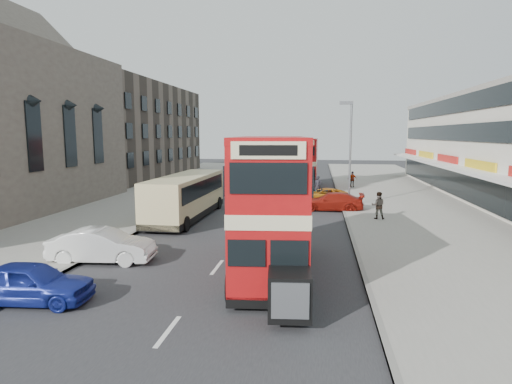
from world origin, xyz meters
The scene contains 18 objects.
ground centered at (0.00, 0.00, 0.00)m, with size 160.00×160.00×0.00m, color #28282B.
road_surface centered at (0.00, 20.00, 0.01)m, with size 12.00×90.00×0.01m, color #28282B.
pavement_right centered at (12.00, 20.00, 0.07)m, with size 12.00×90.00×0.15m, color gray.
pavement_left centered at (-12.00, 20.00, 0.07)m, with size 12.00×90.00×0.15m, color gray.
kerb_left centered at (-6.10, 20.00, 0.07)m, with size 0.20×90.00×0.16m, color gray.
kerb_right centered at (6.10, 20.00, 0.07)m, with size 0.20×90.00×0.16m, color gray.
brick_terrace centered at (-22.00, 38.00, 6.00)m, with size 14.00×28.00×12.00m, color #66594C.
street_lamp centered at (6.52, 18.00, 4.78)m, with size 1.00×0.20×8.12m.
bus_main centered at (2.33, 1.67, 2.83)m, with size 3.57×9.84×5.38m.
bus_second centered at (2.79, 30.44, 2.63)m, with size 2.58×9.10×5.00m.
coach centered at (-4.57, 12.16, 1.60)m, with size 2.80×10.24×2.70m.
car_left_near centered at (-5.31, -2.66, 0.71)m, with size 1.67×4.15×1.41m, color navy.
car_left_front centered at (-5.23, 2.00, 0.75)m, with size 1.59×4.57×1.51m, color silver.
car_right_a centered at (5.24, 16.53, 0.68)m, with size 1.90×4.67×1.35m, color maroon.
car_right_b centered at (4.74, 20.53, 0.58)m, with size 1.93×4.18×1.16m, color orange.
pedestrian_near centered at (8.14, 13.08, 1.05)m, with size 0.67×0.45×1.81m, color gray.
pedestrian_far centered at (7.73, 29.95, 0.98)m, with size 0.97×0.40×1.65m, color gray.
cyclist centered at (4.21, 21.58, 0.73)m, with size 0.69×1.67×2.11m.
Camera 1 is at (4.22, -15.08, 5.67)m, focal length 29.70 mm.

